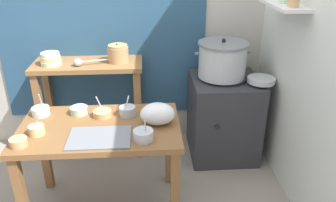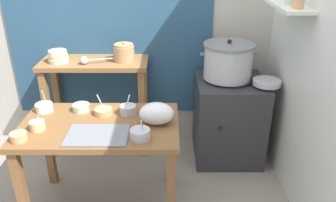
{
  "view_description": "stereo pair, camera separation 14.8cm",
  "coord_description": "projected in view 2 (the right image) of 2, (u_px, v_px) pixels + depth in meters",
  "views": [
    {
      "loc": [
        0.24,
        -2.06,
        1.86
      ],
      "look_at": [
        0.39,
        0.15,
        0.82
      ],
      "focal_mm": 36.23,
      "sensor_mm": 36.0,
      "label": 1
    },
    {
      "loc": [
        0.39,
        -2.07,
        1.86
      ],
      "look_at": [
        0.39,
        0.15,
        0.82
      ],
      "focal_mm": 36.23,
      "sensor_mm": 36.0,
      "label": 2
    }
  ],
  "objects": [
    {
      "name": "wall_right",
      "position": [
        316.0,
        34.0,
        2.29
      ],
      "size": [
        0.3,
        3.2,
        2.6
      ],
      "color": "silver",
      "rests_on": "ground"
    },
    {
      "name": "ladle",
      "position": [
        85.0,
        60.0,
        2.93
      ],
      "size": [
        0.29,
        0.1,
        0.07
      ],
      "color": "#B7BABF",
      "rests_on": "back_shelf_table"
    },
    {
      "name": "stove_block",
      "position": [
        228.0,
        119.0,
        3.13
      ],
      "size": [
        0.6,
        0.61,
        0.78
      ],
      "color": "#2D2D33",
      "rests_on": "ground"
    },
    {
      "name": "steamer_pot",
      "position": [
        227.0,
        61.0,
        2.91
      ],
      "size": [
        0.48,
        0.44,
        0.35
      ],
      "color": "#B7BABF",
      "rests_on": "stove_block"
    },
    {
      "name": "wide_pan",
      "position": [
        266.0,
        82.0,
        2.83
      ],
      "size": [
        0.23,
        0.23,
        0.04
      ],
      "primitive_type": "cylinder",
      "color": "#B7BABF",
      "rests_on": "stove_block"
    },
    {
      "name": "prep_bowl_0",
      "position": [
        128.0,
        110.0,
        2.47
      ],
      "size": [
        0.12,
        0.12,
        0.15
      ],
      "color": "#B7BABF",
      "rests_on": "prep_table"
    },
    {
      "name": "prep_bowl_6",
      "position": [
        103.0,
        111.0,
        2.47
      ],
      "size": [
        0.13,
        0.13,
        0.16
      ],
      "color": "tan",
      "rests_on": "prep_table"
    },
    {
      "name": "back_shelf_table",
      "position": [
        96.0,
        84.0,
        3.12
      ],
      "size": [
        0.96,
        0.4,
        0.9
      ],
      "color": "olive",
      "rests_on": "ground"
    },
    {
      "name": "prep_bowl_3",
      "position": [
        37.0,
        125.0,
        2.26
      ],
      "size": [
        0.1,
        0.1,
        0.15
      ],
      "color": "#E5C684",
      "rests_on": "prep_table"
    },
    {
      "name": "prep_bowl_4",
      "position": [
        81.0,
        107.0,
        2.52
      ],
      "size": [
        0.13,
        0.13,
        0.05
      ],
      "color": "#B7D1AD",
      "rests_on": "prep_table"
    },
    {
      "name": "clay_pot",
      "position": [
        123.0,
        53.0,
        3.0
      ],
      "size": [
        0.18,
        0.18,
        0.18
      ],
      "color": "tan",
      "rests_on": "back_shelf_table"
    },
    {
      "name": "wall_back",
      "position": [
        134.0,
        10.0,
        3.1
      ],
      "size": [
        4.4,
        0.12,
        2.6
      ],
      "color": "#B2ADA3",
      "rests_on": "ground"
    },
    {
      "name": "prep_bowl_1",
      "position": [
        140.0,
        134.0,
        2.15
      ],
      "size": [
        0.13,
        0.13,
        0.15
      ],
      "color": "#B7BABF",
      "rests_on": "prep_table"
    },
    {
      "name": "prep_table",
      "position": [
        100.0,
        137.0,
        2.4
      ],
      "size": [
        1.1,
        0.66,
        0.72
      ],
      "color": "brown",
      "rests_on": "ground"
    },
    {
      "name": "prep_bowl_2",
      "position": [
        18.0,
        137.0,
        2.14
      ],
      "size": [
        0.11,
        0.11,
        0.05
      ],
      "color": "tan",
      "rests_on": "prep_table"
    },
    {
      "name": "prep_bowl_5",
      "position": [
        44.0,
        107.0,
        2.51
      ],
      "size": [
        0.13,
        0.13,
        0.18
      ],
      "color": "silver",
      "rests_on": "prep_table"
    },
    {
      "name": "plastic_bag",
      "position": [
        156.0,
        114.0,
        2.32
      ],
      "size": [
        0.24,
        0.18,
        0.15
      ],
      "primitive_type": "ellipsoid",
      "color": "white",
      "rests_on": "prep_table"
    },
    {
      "name": "bowl_stack_enamel",
      "position": [
        58.0,
        57.0,
        2.97
      ],
      "size": [
        0.18,
        0.18,
        0.11
      ],
      "color": "#B7D1AD",
      "rests_on": "back_shelf_table"
    },
    {
      "name": "serving_tray",
      "position": [
        97.0,
        135.0,
        2.2
      ],
      "size": [
        0.4,
        0.28,
        0.01
      ],
      "primitive_type": "cube",
      "color": "slate",
      "rests_on": "prep_table"
    }
  ]
}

